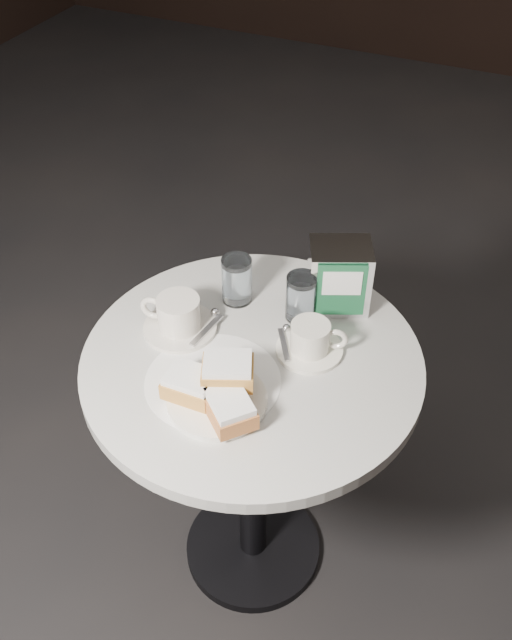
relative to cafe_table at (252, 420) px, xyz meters
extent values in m
plane|color=black|center=(0.00, 0.00, -0.55)|extent=(7.00, 7.00, 0.00)
cylinder|color=black|center=(0.00, 0.00, -0.53)|extent=(0.36, 0.36, 0.03)
cylinder|color=black|center=(0.00, 0.00, -0.18)|extent=(0.07, 0.07, 0.70)
cylinder|color=silver|center=(0.00, 0.00, 0.18)|extent=(0.70, 0.70, 0.03)
cylinder|color=white|center=(-0.04, -0.09, 0.20)|extent=(0.30, 0.30, 0.00)
cylinder|color=white|center=(-0.01, -0.14, 0.21)|extent=(0.24, 0.24, 0.01)
cube|color=gold|center=(-0.06, -0.15, 0.23)|extent=(0.10, 0.08, 0.04)
cube|color=white|center=(-0.06, -0.15, 0.25)|extent=(0.09, 0.07, 0.01)
cube|color=#BD723A|center=(0.03, -0.17, 0.23)|extent=(0.12, 0.12, 0.04)
cube|color=white|center=(0.03, -0.17, 0.25)|extent=(0.11, 0.11, 0.01)
cube|color=#C78A3D|center=(0.00, -0.11, 0.26)|extent=(0.12, 0.11, 0.04)
cube|color=white|center=(0.00, -0.11, 0.29)|extent=(0.11, 0.10, 0.01)
cylinder|color=silver|center=(-0.17, 0.01, 0.20)|extent=(0.18, 0.18, 0.01)
cylinder|color=silver|center=(-0.17, 0.01, 0.24)|extent=(0.10, 0.10, 0.07)
cylinder|color=#976E52|center=(-0.17, 0.01, 0.27)|extent=(0.09, 0.09, 0.00)
torus|color=beige|center=(-0.23, 0.01, 0.24)|extent=(0.06, 0.02, 0.06)
cube|color=#B9B9BE|center=(-0.11, 0.02, 0.21)|extent=(0.03, 0.11, 0.00)
sphere|color=silver|center=(-0.12, 0.08, 0.22)|extent=(0.02, 0.02, 0.02)
cylinder|color=white|center=(0.10, 0.06, 0.20)|extent=(0.17, 0.17, 0.01)
cylinder|color=silver|center=(0.10, 0.06, 0.24)|extent=(0.10, 0.10, 0.06)
cylinder|color=#8C634C|center=(0.10, 0.06, 0.26)|extent=(0.09, 0.09, 0.00)
torus|color=silver|center=(0.15, 0.08, 0.24)|extent=(0.05, 0.02, 0.05)
cube|color=silver|center=(0.05, 0.05, 0.21)|extent=(0.06, 0.09, 0.00)
sphere|color=#BCBCC1|center=(0.04, 0.09, 0.21)|extent=(0.02, 0.02, 0.02)
cylinder|color=white|center=(-0.11, 0.15, 0.25)|extent=(0.09, 0.09, 0.11)
cylinder|color=white|center=(-0.11, 0.15, 0.25)|extent=(0.08, 0.08, 0.09)
cylinder|color=silver|center=(0.04, 0.16, 0.25)|extent=(0.09, 0.09, 0.11)
cylinder|color=white|center=(0.04, 0.16, 0.25)|extent=(0.08, 0.08, 0.09)
cube|color=white|center=(0.10, 0.23, 0.27)|extent=(0.16, 0.15, 0.15)
cube|color=#1B5F37|center=(0.12, 0.18, 0.28)|extent=(0.10, 0.04, 0.13)
cube|color=white|center=(0.12, 0.18, 0.30)|extent=(0.08, 0.03, 0.06)
camera|label=1|loc=(0.43, -0.94, 1.22)|focal=40.00mm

